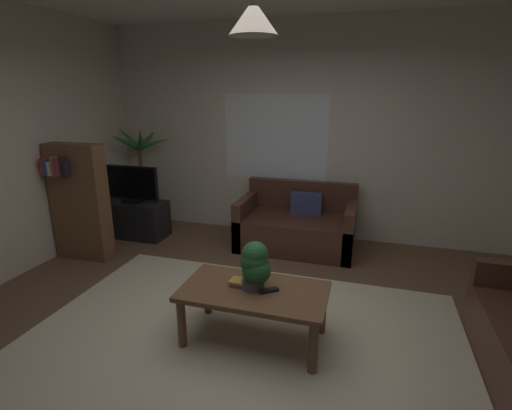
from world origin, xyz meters
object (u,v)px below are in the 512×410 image
Objects in this scene: book_on_table_0 at (239,284)px; bookshelf_corner at (79,201)px; couch_under_window at (297,227)px; potted_palm_corner at (142,180)px; coffee_table at (254,297)px; tv at (131,184)px; pendant_lamp at (253,17)px; tv_stand at (135,219)px; book_on_table_1 at (238,281)px; remote_on_table_0 at (269,290)px; potted_plant_on_table at (255,264)px.

book_on_table_0 is 0.09× the size of bookshelf_corner.
potted_palm_corner reaches higher than couch_under_window.
bookshelf_corner reaches higher than coffee_table.
tv is 3.35m from pendant_lamp.
book_on_table_0 is at bearing -22.14° from bookshelf_corner.
coffee_table is at bearing 26.57° from pendant_lamp.
pendant_lamp is (2.45, -2.28, 1.74)m from potted_palm_corner.
tv_stand is (-2.26, -0.26, -0.02)m from couch_under_window.
remote_on_table_0 is at bearing -7.44° from book_on_table_1.
book_on_table_1 is 0.15× the size of tv.
potted_plant_on_table is 3.33m from potted_palm_corner.
bookshelf_corner is at bearing -148.90° from remote_on_table_0.
tv_stand is at bearing 142.18° from coffee_table.
coffee_table is 7.28× the size of remote_on_table_0.
book_on_table_1 is at bearing 142.66° from book_on_table_0.
potted_palm_corner is (-2.31, 2.25, 0.23)m from book_on_table_0.
pendant_lamp is (2.30, -1.78, 2.19)m from tv_stand.
potted_plant_on_table is 2.93m from tv_stand.
potted_plant_on_table is at bearing -42.55° from potted_palm_corner.
book_on_table_0 is at bearing -39.13° from tv_stand.
book_on_table_1 is 0.27m from remote_on_table_0.
coffee_table is (0.04, -2.04, 0.11)m from couch_under_window.
couch_under_window is 2.06m from potted_plant_on_table.
tv_stand is at bearing -72.90° from potted_palm_corner.
tv reaches higher than couch_under_window.
tv_stand is 0.64× the size of bookshelf_corner.
tv is at bearing 142.52° from coffee_table.
book_on_table_0 is 0.15× the size of tv.
book_on_table_1 is 2.78m from tv.
potted_plant_on_table is 2.66m from bookshelf_corner.
book_on_table_0 is 0.32× the size of potted_plant_on_table.
tv_stand is at bearing 140.87° from book_on_table_0.
pendant_lamp is at bearing -37.48° from tv.
tv is (-2.26, -0.28, 0.49)m from couch_under_window.
coffee_table is at bearing -10.38° from book_on_table_0.
coffee_table is at bearing -130.10° from remote_on_table_0.
book_on_table_1 is 0.23m from potted_plant_on_table.
pendant_lamp is at bearing -96.12° from potted_plant_on_table.
potted_palm_corner is (-0.15, 0.51, -0.06)m from tv.
potted_palm_corner is (-0.15, 0.49, 0.45)m from tv_stand.
couch_under_window is 3.76× the size of potted_plant_on_table.
bookshelf_corner is at bearing -156.50° from couch_under_window.
pendant_lamp reaches higher than bookshelf_corner.
tv is at bearing -73.58° from potted_palm_corner.
couch_under_window is 1.26× the size of coffee_table.
potted_plant_on_table reaches higher than couch_under_window.
couch_under_window is at bearing 91.10° from coffee_table.
potted_palm_corner is at bearing 137.10° from pendant_lamp.
remote_on_table_0 is (0.16, -2.05, 0.20)m from couch_under_window.
book_on_table_1 is 0.08× the size of potted_palm_corner.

